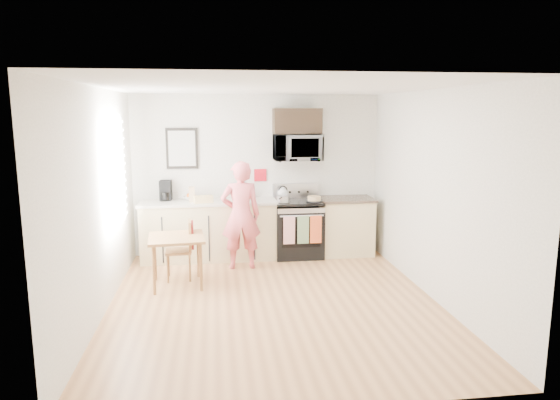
{
  "coord_description": "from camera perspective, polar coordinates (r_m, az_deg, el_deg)",
  "views": [
    {
      "loc": [
        -0.69,
        -5.81,
        2.32
      ],
      "look_at": [
        0.21,
        1.0,
        1.11
      ],
      "focal_mm": 32.0,
      "sensor_mm": 36.0,
      "label": 1
    }
  ],
  "objects": [
    {
      "name": "upper_cabinet",
      "position": [
        8.05,
        1.96,
        9.01
      ],
      "size": [
        0.76,
        0.35,
        0.4
      ],
      "primitive_type": "cube",
      "color": "black",
      "rests_on": "back_wall"
    },
    {
      "name": "bread_bag",
      "position": [
        7.78,
        -8.76,
        0.09
      ],
      "size": [
        0.31,
        0.2,
        0.11
      ],
      "primitive_type": "cube",
      "rotation": [
        0.0,
        0.0,
        0.22
      ],
      "color": "#D9C272",
      "rests_on": "countertop_left"
    },
    {
      "name": "chair",
      "position": [
        7.11,
        -10.6,
        -4.69
      ],
      "size": [
        0.4,
        0.37,
        0.83
      ],
      "rotation": [
        0.0,
        0.0,
        0.05
      ],
      "color": "brown",
      "rests_on": "floor"
    },
    {
      "name": "wall_trivet",
      "position": [
        8.19,
        -2.27,
        2.86
      ],
      "size": [
        0.2,
        0.02,
        0.2
      ],
      "primitive_type": "cube",
      "color": "#AA0E1B",
      "rests_on": "back_wall"
    },
    {
      "name": "front_wall",
      "position": [
        3.72,
        3.5,
        -5.88
      ],
      "size": [
        4.0,
        0.04,
        2.6
      ],
      "primitive_type": "cube",
      "color": "beige",
      "rests_on": "floor"
    },
    {
      "name": "range",
      "position": [
        8.12,
        2.06,
        -3.4
      ],
      "size": [
        0.76,
        0.7,
        1.16
      ],
      "color": "black",
      "rests_on": "floor"
    },
    {
      "name": "cabinet_right",
      "position": [
        8.31,
        7.49,
        -3.08
      ],
      "size": [
        0.84,
        0.6,
        0.9
      ],
      "primitive_type": "cube",
      "color": "#D4C388",
      "rests_on": "floor"
    },
    {
      "name": "right_wall",
      "position": [
        6.48,
        17.12,
        0.53
      ],
      "size": [
        0.04,
        4.6,
        2.6
      ],
      "primitive_type": "cube",
      "color": "beige",
      "rests_on": "floor"
    },
    {
      "name": "kettle",
      "position": [
        8.14,
        0.34,
        0.79
      ],
      "size": [
        0.17,
        0.17,
        0.21
      ],
      "color": "white",
      "rests_on": "range"
    },
    {
      "name": "microwave",
      "position": [
        8.02,
        2.0,
        6.01
      ],
      "size": [
        0.76,
        0.51,
        0.42
      ],
      "primitive_type": "imported",
      "color": "#BBBCC0",
      "rests_on": "back_wall"
    },
    {
      "name": "wall_art",
      "position": [
        8.12,
        -11.14,
        5.81
      ],
      "size": [
        0.5,
        0.04,
        0.65
      ],
      "color": "black",
      "rests_on": "back_wall"
    },
    {
      "name": "left_wall",
      "position": [
        6.04,
        -19.91,
        -0.29
      ],
      "size": [
        0.04,
        4.6,
        2.6
      ],
      "primitive_type": "cube",
      "color": "beige",
      "rests_on": "floor"
    },
    {
      "name": "cake",
      "position": [
        7.91,
        3.93,
        0.12
      ],
      "size": [
        0.25,
        0.25,
        0.08
      ],
      "color": "black",
      "rests_on": "range"
    },
    {
      "name": "utensil_crock",
      "position": [
        8.06,
        -3.95,
        1.15
      ],
      "size": [
        0.12,
        0.12,
        0.35
      ],
      "color": "#AA0E1B",
      "rests_on": "countertop_left"
    },
    {
      "name": "countertop_right",
      "position": [
        8.21,
        7.57,
        0.11
      ],
      "size": [
        0.88,
        0.64,
        0.04
      ],
      "primitive_type": "cube",
      "color": "black",
      "rests_on": "cabinet_right"
    },
    {
      "name": "knife_block",
      "position": [
        8.13,
        -4.66,
        0.93
      ],
      "size": [
        0.13,
        0.15,
        0.2
      ],
      "primitive_type": "cube",
      "rotation": [
        0.0,
        0.0,
        0.32
      ],
      "color": "brown",
      "rests_on": "countertop_left"
    },
    {
      "name": "person",
      "position": [
        7.42,
        -4.51,
        -1.74
      ],
      "size": [
        0.61,
        0.41,
        1.62
      ],
      "primitive_type": "imported",
      "rotation": [
        0.0,
        0.0,
        3.18
      ],
      "color": "#E33E4A",
      "rests_on": "floor"
    },
    {
      "name": "milk_carton",
      "position": [
        7.89,
        -10.06,
        0.65
      ],
      "size": [
        0.1,
        0.1,
        0.23
      ],
      "primitive_type": "cube",
      "rotation": [
        0.0,
        0.0,
        0.08
      ],
      "color": "tan",
      "rests_on": "countertop_left"
    },
    {
      "name": "floor",
      "position": [
        6.29,
        -0.69,
        -11.61
      ],
      "size": [
        4.6,
        4.6,
        0.0
      ],
      "primitive_type": "plane",
      "color": "#9E673D",
      "rests_on": "ground"
    },
    {
      "name": "dining_table",
      "position": [
        6.84,
        -11.75,
        -4.74
      ],
      "size": [
        0.73,
        0.73,
        0.68
      ],
      "rotation": [
        0.0,
        0.0,
        0.09
      ],
      "color": "brown",
      "rests_on": "floor"
    },
    {
      "name": "countertop_left",
      "position": [
        7.94,
        -8.18,
        -0.25
      ],
      "size": [
        2.14,
        0.64,
        0.04
      ],
      "primitive_type": "cube",
      "color": "beige",
      "rests_on": "cabinet_left"
    },
    {
      "name": "window",
      "position": [
        6.78,
        -18.31,
        2.99
      ],
      "size": [
        0.06,
        1.4,
        1.5
      ],
      "color": "white",
      "rests_on": "left_wall"
    },
    {
      "name": "ceiling",
      "position": [
        5.86,
        -0.75,
        12.77
      ],
      "size": [
        4.0,
        4.6,
        0.04
      ],
      "primitive_type": "cube",
      "color": "white",
      "rests_on": "back_wall"
    },
    {
      "name": "fruit_bowl",
      "position": [
        8.09,
        -10.1,
        0.35
      ],
      "size": [
        0.31,
        0.31,
        0.11
      ],
      "color": "white",
      "rests_on": "countertop_left"
    },
    {
      "name": "pot",
      "position": [
        7.82,
        0.34,
        0.13
      ],
      "size": [
        0.2,
        0.33,
        0.1
      ],
      "rotation": [
        0.0,
        0.0,
        -0.38
      ],
      "color": "#BBBCC0",
      "rests_on": "range"
    },
    {
      "name": "coffee_maker",
      "position": [
        8.1,
        -12.93,
        1.01
      ],
      "size": [
        0.19,
        0.27,
        0.31
      ],
      "rotation": [
        0.0,
        0.0,
        -0.05
      ],
      "color": "black",
      "rests_on": "countertop_left"
    },
    {
      "name": "cabinet_left",
      "position": [
        8.03,
        -8.1,
        -3.55
      ],
      "size": [
        2.1,
        0.6,
        0.9
      ],
      "primitive_type": "cube",
      "color": "#D4C388",
      "rests_on": "floor"
    },
    {
      "name": "back_wall",
      "position": [
        8.2,
        -2.62,
        2.86
      ],
      "size": [
        4.0,
        0.04,
        2.6
      ],
      "primitive_type": "cube",
      "color": "beige",
      "rests_on": "floor"
    }
  ]
}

